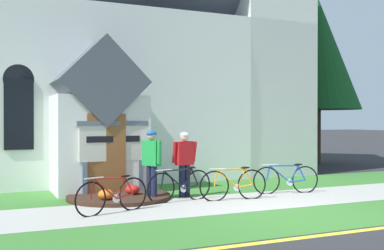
% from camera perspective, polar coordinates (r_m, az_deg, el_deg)
% --- Properties ---
extents(ground, '(140.00, 140.00, 0.00)m').
position_cam_1_polar(ground, '(13.61, 1.67, -7.64)').
color(ground, '#2B2B2D').
extents(sidewalk_slab, '(32.00, 2.30, 0.01)m').
position_cam_1_polar(sidewalk_slab, '(11.19, 3.30, -9.39)').
color(sidewalk_slab, '#A8A59E').
rests_on(sidewalk_slab, ground).
extents(grass_verge, '(32.00, 2.10, 0.01)m').
position_cam_1_polar(grass_verge, '(9.33, 9.65, -11.40)').
color(grass_verge, '#38722D').
rests_on(grass_verge, ground).
extents(church_lawn, '(24.00, 2.65, 0.01)m').
position_cam_1_polar(church_lawn, '(13.41, -1.60, -7.74)').
color(church_lawn, '#38722D').
rests_on(church_lawn, ground).
extents(curb_paint_stripe, '(28.00, 0.16, 0.01)m').
position_cam_1_polar(curb_paint_stripe, '(8.38, 14.33, -12.79)').
color(curb_paint_stripe, yellow).
rests_on(curb_paint_stripe, ground).
extents(church_building, '(12.24, 11.50, 13.06)m').
position_cam_1_polar(church_building, '(19.12, -7.50, 9.28)').
color(church_building, white).
rests_on(church_building, ground).
extents(church_sign, '(1.89, 0.22, 1.92)m').
position_cam_1_polar(church_sign, '(12.41, -9.41, -2.40)').
color(church_sign, slate).
rests_on(church_sign, ground).
extents(flower_bed, '(2.55, 2.55, 0.34)m').
position_cam_1_polar(flower_bed, '(12.00, -8.84, -8.40)').
color(flower_bed, '#382319').
rests_on(flower_bed, ground).
extents(bicycle_black, '(1.73, 0.23, 0.83)m').
position_cam_1_polar(bicycle_black, '(11.66, 5.00, -7.09)').
color(bicycle_black, black).
rests_on(bicycle_black, ground).
extents(bicycle_yellow, '(1.78, 0.39, 0.84)m').
position_cam_1_polar(bicycle_yellow, '(11.42, -1.42, -7.24)').
color(bicycle_yellow, black).
rests_on(bicycle_yellow, ground).
extents(bicycle_silver, '(1.68, 0.62, 0.80)m').
position_cam_1_polar(bicycle_silver, '(10.16, -9.47, -8.28)').
color(bicycle_silver, black).
rests_on(bicycle_silver, ground).
extents(bicycle_orange, '(1.78, 0.44, 0.81)m').
position_cam_1_polar(bicycle_orange, '(12.91, 11.21, -6.38)').
color(bicycle_orange, black).
rests_on(bicycle_orange, ground).
extents(cyclist_in_blue_jersey, '(0.39, 0.70, 1.70)m').
position_cam_1_polar(cyclist_in_blue_jersey, '(11.60, -4.86, -4.10)').
color(cyclist_in_blue_jersey, '#191E38').
rests_on(cyclist_in_blue_jersey, ground).
extents(cyclist_in_yellow_jersey, '(0.65, 0.30, 1.64)m').
position_cam_1_polar(cyclist_in_yellow_jersey, '(12.05, -0.91, -4.11)').
color(cyclist_in_yellow_jersey, '#191E38').
rests_on(cyclist_in_yellow_jersey, ground).
extents(roadside_conifer, '(3.91, 3.91, 7.62)m').
position_cam_1_polar(roadside_conifer, '(22.45, 14.71, 8.39)').
color(roadside_conifer, '#3D2D1E').
rests_on(roadside_conifer, ground).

